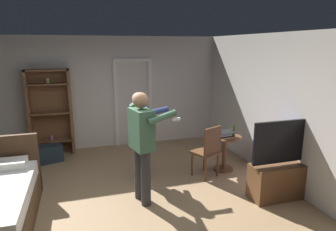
{
  "coord_description": "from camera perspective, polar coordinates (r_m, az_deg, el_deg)",
  "views": [
    {
      "loc": [
        -0.52,
        -4.11,
        2.42
      ],
      "look_at": [
        0.9,
        0.51,
        1.28
      ],
      "focal_mm": 31.65,
      "sensor_mm": 36.0,
      "label": 1
    }
  ],
  "objects": [
    {
      "name": "ground_plane",
      "position": [
        4.79,
        -8.87,
        -17.17
      ],
      "size": [
        6.58,
        6.58,
        0.0
      ],
      "primitive_type": "plane",
      "color": "#997A56"
    },
    {
      "name": "wall_back",
      "position": [
        7.26,
        -12.77,
        4.28
      ],
      "size": [
        5.95,
        0.12,
        2.65
      ],
      "primitive_type": "cube",
      "color": "beige",
      "rests_on": "ground_plane"
    },
    {
      "name": "wall_right",
      "position": [
        5.47,
        22.37,
        0.71
      ],
      "size": [
        0.12,
        6.22,
        2.65
      ],
      "primitive_type": "cube",
      "color": "beige",
      "rests_on": "ground_plane"
    },
    {
      "name": "doorway_frame",
      "position": [
        7.29,
        -6.71,
        3.75
      ],
      "size": [
        0.93,
        0.08,
        2.13
      ],
      "color": "white",
      "rests_on": "ground_plane"
    },
    {
      "name": "bookshelf",
      "position": [
        7.1,
        -21.7,
        1.15
      ],
      "size": [
        0.93,
        0.32,
        1.93
      ],
      "color": "brown",
      "rests_on": "ground_plane"
    },
    {
      "name": "tv_flatscreen",
      "position": [
        5.22,
        21.19,
        -10.53
      ],
      "size": [
        1.17,
        0.4,
        1.3
      ],
      "color": "brown",
      "rests_on": "ground_plane"
    },
    {
      "name": "side_table",
      "position": [
        5.96,
        10.81,
        -6.01
      ],
      "size": [
        0.64,
        0.64,
        0.7
      ],
      "color": "brown",
      "rests_on": "ground_plane"
    },
    {
      "name": "laptop",
      "position": [
        5.83,
        10.91,
        -3.57
      ],
      "size": [
        0.36,
        0.36,
        0.15
      ],
      "color": "black",
      "rests_on": "side_table"
    },
    {
      "name": "bottle_on_table",
      "position": [
        5.86,
        12.53,
        -2.95
      ],
      "size": [
        0.06,
        0.06,
        0.27
      ],
      "color": "#324C16",
      "rests_on": "side_table"
    },
    {
      "name": "wooden_chair",
      "position": [
        5.57,
        7.77,
        -6.51
      ],
      "size": [
        0.55,
        0.55,
        0.99
      ],
      "color": "brown",
      "rests_on": "ground_plane"
    },
    {
      "name": "person_blue_shirt",
      "position": [
        4.54,
        -5.0,
        -4.67
      ],
      "size": [
        0.74,
        0.63,
        1.75
      ],
      "color": "#333338",
      "rests_on": "ground_plane"
    },
    {
      "name": "person_striped_shirt",
      "position": [
        5.35,
        -5.48,
        -2.89
      ],
      "size": [
        0.69,
        0.55,
        1.62
      ],
      "color": "gray",
      "rests_on": "ground_plane"
    },
    {
      "name": "suitcase_dark",
      "position": [
        6.82,
        -21.9,
        -6.86
      ],
      "size": [
        0.58,
        0.41,
        0.36
      ],
      "primitive_type": "cube",
      "rotation": [
        0.0,
        0.0,
        0.26
      ],
      "color": "#1E2D38",
      "rests_on": "ground_plane"
    },
    {
      "name": "suitcase_small",
      "position": [
        6.92,
        -24.23,
        -6.84
      ],
      "size": [
        0.65,
        0.41,
        0.35
      ],
      "primitive_type": "cube",
      "rotation": [
        0.0,
        0.0,
        0.12
      ],
      "color": "black",
      "rests_on": "ground_plane"
    }
  ]
}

